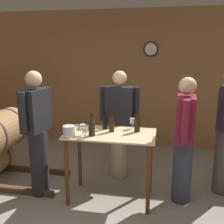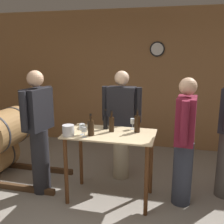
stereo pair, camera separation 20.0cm
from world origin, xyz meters
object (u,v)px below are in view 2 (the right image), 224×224
object	(u,v)px
wine_glass_near_right	(133,122)
ice_bucket	(68,130)
person_visitor_bearded	(39,130)
wine_bottle_right	(137,124)
wine_glass_near_left	(82,127)
wine_bottle_center	(112,124)
person_visitor_near_door	(185,140)
person_host	(121,123)
wine_bottle_far_left	(91,127)
wine_bottle_left	(106,121)
wine_glass_near_center	(84,130)

from	to	relation	value
wine_glass_near_right	ice_bucket	bearing A→B (deg)	-146.78
ice_bucket	person_visitor_bearded	xyz separation A→B (m)	(-0.50, 0.16, -0.09)
wine_bottle_right	wine_glass_near_left	world-z (taller)	wine_bottle_right
wine_bottle_center	person_visitor_near_door	world-z (taller)	person_visitor_near_door
person_host	ice_bucket	bearing A→B (deg)	-119.25
person_host	person_visitor_near_door	distance (m)	1.03
wine_bottle_far_left	person_visitor_near_door	size ratio (longest dim) A/B	0.17
wine_bottle_left	wine_glass_near_center	size ratio (longest dim) A/B	2.15
wine_bottle_far_left	wine_bottle_center	xyz separation A→B (m)	(0.21, 0.21, 0.00)
wine_glass_near_left	wine_glass_near_right	world-z (taller)	wine_glass_near_right
ice_bucket	wine_bottle_far_left	bearing A→B (deg)	17.10
wine_bottle_right	ice_bucket	xyz separation A→B (m)	(-0.79, -0.35, -0.05)
wine_glass_near_right	ice_bucket	distance (m)	0.85
wine_bottle_left	ice_bucket	distance (m)	0.53
wine_glass_near_left	person_host	bearing A→B (deg)	67.05
wine_bottle_left	wine_glass_near_right	xyz separation A→B (m)	(0.35, 0.07, 0.00)
wine_bottle_right	person_visitor_near_door	bearing A→B (deg)	-0.62
wine_bottle_center	person_visitor_near_door	size ratio (longest dim) A/B	0.17
ice_bucket	person_visitor_bearded	size ratio (longest dim) A/B	0.09
person_host	person_visitor_near_door	size ratio (longest dim) A/B	1.02
wine_bottle_far_left	wine_glass_near_right	bearing A→B (deg)	40.61
wine_glass_near_left	wine_glass_near_center	bearing A→B (deg)	-53.53
person_host	wine_glass_near_left	bearing A→B (deg)	-112.95
wine_bottle_right	wine_glass_near_center	size ratio (longest dim) A/B	2.29
wine_bottle_center	person_visitor_near_door	xyz separation A→B (m)	(0.91, 0.05, -0.16)
ice_bucket	person_visitor_bearded	world-z (taller)	person_visitor_bearded
wine_bottle_left	wine_glass_near_right	world-z (taller)	wine_bottle_left
wine_glass_near_center	person_visitor_near_door	size ratio (longest dim) A/B	0.08
ice_bucket	person_host	bearing A→B (deg)	60.75
wine_bottle_far_left	person_host	distance (m)	0.81
wine_glass_near_center	wine_bottle_center	bearing A→B (deg)	48.06
wine_bottle_far_left	wine_bottle_right	xyz separation A→B (m)	(0.53, 0.27, 0.01)
wine_bottle_right	wine_bottle_center	bearing A→B (deg)	-170.14
person_visitor_bearded	wine_bottle_center	bearing A→B (deg)	7.86
wine_bottle_far_left	person_visitor_near_door	bearing A→B (deg)	13.22
wine_bottle_far_left	wine_bottle_left	size ratio (longest dim) A/B	1.01
wine_bottle_left	person_visitor_bearded	world-z (taller)	person_visitor_bearded
wine_bottle_right	wine_bottle_left	bearing A→B (deg)	174.15
person_host	wine_bottle_right	bearing A→B (deg)	-58.15
wine_bottle_right	wine_glass_near_center	world-z (taller)	wine_bottle_right
wine_bottle_far_left	wine_bottle_right	size ratio (longest dim) A/B	0.94
ice_bucket	person_visitor_near_door	bearing A→B (deg)	13.97
wine_glass_near_right	person_visitor_near_door	size ratio (longest dim) A/B	0.09
wine_glass_near_left	person_visitor_bearded	world-z (taller)	person_visitor_bearded
wine_bottle_right	wine_glass_near_left	bearing A→B (deg)	-156.92
wine_glass_near_left	person_host	distance (m)	0.85
ice_bucket	person_host	size ratio (longest dim) A/B	0.09
wine_bottle_far_left	person_visitor_bearded	bearing A→B (deg)	174.02
wine_bottle_center	person_visitor_near_door	bearing A→B (deg)	3.10
wine_glass_near_right	person_host	size ratio (longest dim) A/B	0.09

